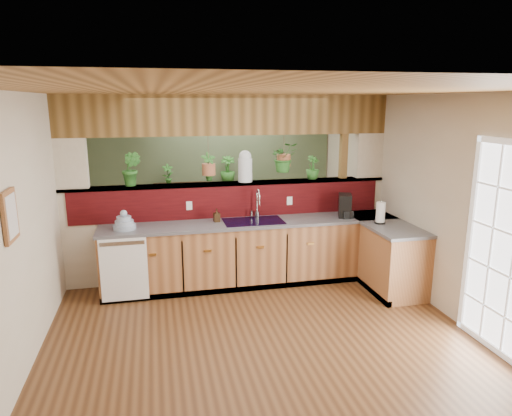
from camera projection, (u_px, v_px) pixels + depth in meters
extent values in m
cube|color=#4F2F18|center=(251.00, 314.00, 5.50)|extent=(4.60, 7.00, 0.01)
cube|color=brown|center=(250.00, 92.00, 4.91)|extent=(4.60, 7.00, 0.01)
cube|color=beige|center=(211.00, 168.00, 8.53)|extent=(4.60, 0.02, 2.60)
cube|color=beige|center=(426.00, 401.00, 1.88)|extent=(4.60, 0.02, 2.60)
cube|color=beige|center=(33.00, 221.00, 4.71)|extent=(0.02, 7.00, 2.60)
cube|color=beige|center=(430.00, 200.00, 5.70)|extent=(0.02, 7.00, 2.60)
cube|color=beige|center=(231.00, 231.00, 6.63)|extent=(4.60, 0.15, 1.35)
cube|color=#3F080B|center=(232.00, 202.00, 6.45)|extent=(4.40, 0.02, 0.45)
cube|color=brown|center=(231.00, 184.00, 6.47)|extent=(4.60, 0.21, 0.04)
cube|color=brown|center=(230.00, 115.00, 6.25)|extent=(4.60, 0.15, 0.55)
cube|color=beige|center=(71.00, 165.00, 5.95)|extent=(0.40, 0.15, 0.70)
cube|color=beige|center=(368.00, 157.00, 6.84)|extent=(0.40, 0.15, 0.70)
cube|color=brown|center=(342.00, 184.00, 6.85)|extent=(0.10, 0.10, 2.60)
cube|color=brown|center=(231.00, 184.00, 6.47)|extent=(4.60, 0.21, 0.04)
cube|color=brown|center=(230.00, 115.00, 6.25)|extent=(4.60, 0.15, 0.55)
cube|color=#4D5F41|center=(212.00, 168.00, 8.51)|extent=(4.55, 0.02, 2.55)
cube|color=brown|center=(253.00, 254.00, 6.38)|extent=(4.10, 0.60, 0.86)
cube|color=#4F4F55|center=(253.00, 223.00, 6.28)|extent=(4.14, 0.64, 0.04)
cube|color=brown|center=(383.00, 255.00, 6.34)|extent=(0.60, 1.48, 0.86)
cube|color=#4F4F55|center=(385.00, 223.00, 6.24)|extent=(0.64, 1.52, 0.04)
cube|color=brown|center=(369.00, 245.00, 6.76)|extent=(0.60, 0.60, 0.86)
cube|color=#4F4F55|center=(370.00, 216.00, 6.65)|extent=(0.64, 0.64, 0.04)
cube|color=black|center=(258.00, 287.00, 6.21)|extent=(4.10, 0.06, 0.08)
cube|color=black|center=(363.00, 282.00, 6.37)|extent=(0.06, 1.48, 0.08)
cube|color=white|center=(124.00, 270.00, 5.71)|extent=(0.58, 0.02, 0.82)
cube|color=#B7B7B2|center=(122.00, 243.00, 5.62)|extent=(0.54, 0.01, 0.05)
cube|color=black|center=(253.00, 222.00, 6.28)|extent=(0.82, 0.50, 0.03)
cube|color=black|center=(240.00, 229.00, 6.26)|extent=(0.34, 0.40, 0.16)
cube|color=black|center=(267.00, 227.00, 6.34)|extent=(0.34, 0.40, 0.16)
cube|color=white|center=(502.00, 252.00, 4.51)|extent=(0.06, 1.02, 2.16)
cube|color=brown|center=(10.00, 216.00, 3.90)|extent=(0.03, 0.35, 0.45)
cube|color=silver|center=(12.00, 216.00, 3.90)|extent=(0.01, 0.27, 0.37)
cylinder|color=#B7B7B2|center=(257.00, 214.00, 6.48)|extent=(0.06, 0.06, 0.09)
cylinder|color=#B7B7B2|center=(257.00, 203.00, 6.44)|extent=(0.02, 0.02, 0.25)
torus|color=#B7B7B2|center=(258.00, 196.00, 6.35)|extent=(0.18, 0.08, 0.18)
cylinder|color=#B7B7B2|center=(259.00, 201.00, 6.29)|extent=(0.02, 0.02, 0.11)
cylinder|color=#B7B7B2|center=(252.00, 213.00, 6.45)|extent=(0.03, 0.03, 0.09)
cylinder|color=#8FA0B9|center=(125.00, 227.00, 5.87)|extent=(0.29, 0.29, 0.06)
cylinder|color=#8FA0B9|center=(124.00, 222.00, 5.86)|extent=(0.24, 0.24, 0.05)
cylinder|color=#8FA0B9|center=(124.00, 218.00, 5.84)|extent=(0.18, 0.18, 0.05)
sphere|color=#8FA0B9|center=(124.00, 213.00, 5.83)|extent=(0.09, 0.09, 0.09)
imported|color=#3A2615|center=(217.00, 215.00, 6.23)|extent=(0.09, 0.09, 0.18)
cube|color=black|center=(345.00, 205.00, 6.49)|extent=(0.17, 0.28, 0.32)
cube|color=black|center=(347.00, 214.00, 6.42)|extent=(0.15, 0.11, 0.11)
cylinder|color=silver|center=(347.00, 211.00, 6.44)|extent=(0.09, 0.09, 0.09)
cylinder|color=black|center=(380.00, 223.00, 6.16)|extent=(0.15, 0.15, 0.02)
cylinder|color=#B7B7B2|center=(381.00, 212.00, 6.13)|extent=(0.02, 0.02, 0.31)
cylinder|color=white|center=(381.00, 212.00, 6.13)|extent=(0.12, 0.12, 0.27)
cylinder|color=silver|center=(245.00, 170.00, 6.47)|extent=(0.20, 0.20, 0.33)
sphere|color=silver|center=(245.00, 157.00, 6.43)|extent=(0.18, 0.18, 0.18)
imported|color=#296723|center=(131.00, 169.00, 6.12)|extent=(0.32, 0.29, 0.47)
imported|color=#296723|center=(313.00, 167.00, 6.69)|extent=(0.25, 0.25, 0.35)
cylinder|color=brown|center=(208.00, 150.00, 6.30)|extent=(0.01, 0.01, 0.41)
cylinder|color=brown|center=(209.00, 169.00, 6.36)|extent=(0.19, 0.19, 0.16)
imported|color=#296723|center=(208.00, 152.00, 6.30)|extent=(0.23, 0.18, 0.40)
cylinder|color=brown|center=(284.00, 145.00, 6.52)|extent=(0.01, 0.01, 0.31)
cylinder|color=brown|center=(284.00, 160.00, 6.57)|extent=(0.20, 0.20, 0.17)
imported|color=#296723|center=(284.00, 142.00, 6.51)|extent=(0.40, 0.35, 0.42)
cube|color=black|center=(201.00, 213.00, 8.42)|extent=(1.72, 0.97, 1.11)
imported|color=#296723|center=(168.00, 174.00, 8.13)|extent=(0.22, 0.16, 0.37)
imported|color=#296723|center=(228.00, 169.00, 8.35)|extent=(0.28, 0.28, 0.48)
imported|color=#296723|center=(287.00, 225.00, 8.08)|extent=(0.74, 0.66, 0.73)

